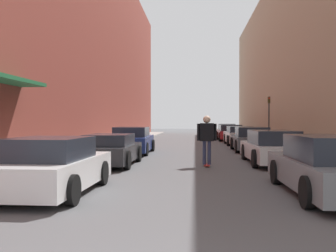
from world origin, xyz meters
name	(u,v)px	position (x,y,z in m)	size (l,w,h in m)	color
ground	(193,150)	(0.00, 19.57, 0.00)	(107.66, 107.66, 0.00)	#515154
curb_strip_left	(122,143)	(-5.05, 24.47, 0.06)	(1.80, 48.93, 0.12)	gray
curb_strip_right	(267,144)	(5.05, 24.47, 0.06)	(1.80, 48.93, 0.12)	gray
building_row_left	(82,42)	(-7.95, 24.46, 7.30)	(4.90, 48.93, 14.60)	brown
building_row_right	(311,52)	(7.95, 24.46, 6.34)	(4.90, 48.93, 12.68)	tan
parked_car_left_0	(52,167)	(-3.17, 6.62, 0.62)	(1.93, 3.94, 1.29)	silver
parked_car_left_1	(111,150)	(-3.05, 12.06, 0.58)	(1.88, 4.12, 1.17)	#232326
parked_car_left_2	(132,141)	(-3.09, 17.11, 0.65)	(1.92, 4.42, 1.35)	navy
parked_car_right_0	(332,167)	(3.15, 6.86, 0.64)	(2.04, 4.53, 1.34)	gray
parked_car_right_1	(272,148)	(3.07, 12.98, 0.63)	(1.92, 4.64, 1.30)	silver
parked_car_right_2	(251,140)	(3.14, 18.89, 0.64)	(1.98, 4.11, 1.32)	#515459
parked_car_right_3	(239,136)	(3.11, 24.26, 0.64)	(1.87, 4.25, 1.28)	silver
parked_car_right_4	(230,133)	(2.99, 29.67, 0.65)	(2.06, 4.16, 1.33)	maroon
parked_car_right_5	(226,131)	(3.17, 35.61, 0.64)	(1.89, 4.71, 1.34)	silver
skateboarder	(207,135)	(0.52, 11.94, 1.14)	(0.71, 0.78, 1.85)	#B2231E
traffic_light	(269,114)	(5.31, 25.28, 2.14)	(0.16, 0.22, 3.24)	#2D2D2D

